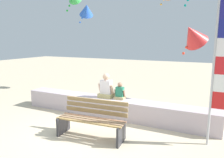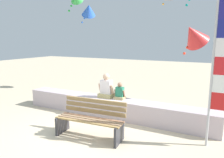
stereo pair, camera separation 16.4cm
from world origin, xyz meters
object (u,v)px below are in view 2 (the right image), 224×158
at_px(person_adult, 106,88).
at_px(person_child, 120,93).
at_px(flag_banner, 218,65).
at_px(kite_blue, 89,10).
at_px(kite_red, 193,35).
at_px(park_bench, 91,120).

xyz_separation_m(person_adult, person_child, (0.46, 0.00, -0.09)).
xyz_separation_m(flag_banner, kite_blue, (-5.41, 3.43, 1.84)).
bearing_deg(flag_banner, kite_red, 113.35).
distance_m(park_bench, flag_banner, 3.07).
relative_size(person_adult, person_child, 1.47).
bearing_deg(person_child, kite_blue, 136.40).
relative_size(person_adult, kite_red, 0.68).
height_order(person_child, kite_blue, kite_blue).
xyz_separation_m(park_bench, person_child, (0.06, 1.50, 0.35)).
relative_size(park_bench, kite_blue, 1.69).
bearing_deg(person_adult, person_child, 0.04).
distance_m(person_child, flag_banner, 2.86).
xyz_separation_m(person_child, kite_blue, (-2.84, 2.70, 2.87)).
height_order(person_adult, kite_red, kite_red).
xyz_separation_m(park_bench, kite_blue, (-2.77, 4.20, 3.22)).
relative_size(flag_banner, kite_red, 2.83).
relative_size(park_bench, kite_red, 1.55).
distance_m(person_adult, kite_red, 2.96).
distance_m(person_adult, flag_banner, 3.25).
distance_m(person_child, kite_blue, 4.86).
relative_size(park_bench, flag_banner, 0.55).
bearing_deg(kite_blue, kite_red, -20.70).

